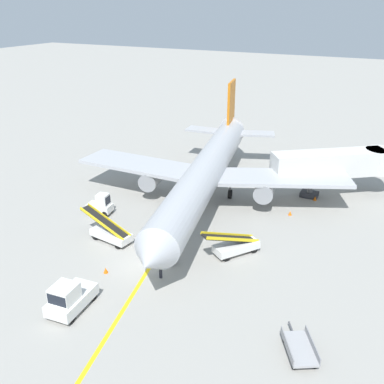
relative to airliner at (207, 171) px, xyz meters
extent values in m
plane|color=#9E9B93|center=(0.35, -13.04, -3.42)|extent=(300.00, 300.00, 0.00)
cube|color=yellow|center=(0.12, -8.04, -3.41)|extent=(17.21, 78.25, 0.01)
cylinder|color=#B2B5BA|center=(0.12, -0.53, 0.03)|extent=(9.57, 30.02, 3.30)
cone|color=#B2B5BA|center=(3.54, -16.37, 0.03)|extent=(3.67, 3.03, 3.23)
cone|color=#B2B5BA|center=(-3.35, 15.50, 0.43)|extent=(3.66, 3.40, 3.14)
cube|color=#B2B5BA|center=(7.12, 2.52, -0.37)|extent=(13.66, 9.34, 0.36)
cylinder|color=gray|center=(5.73, 1.19, -1.37)|extent=(2.53, 3.53, 1.90)
cube|color=#B2B5BA|center=(-7.52, -0.65, -0.37)|extent=(13.02, 4.45, 0.36)
cylinder|color=gray|center=(-5.71, -1.28, -1.37)|extent=(2.53, 3.53, 1.90)
cube|color=orange|center=(-2.85, 13.15, 4.08)|extent=(1.12, 3.97, 5.20)
cube|color=#B2B5BA|center=(0.17, 13.39, 0.43)|extent=(5.64, 3.86, 0.24)
cube|color=#B2B5BA|center=(-5.69, 12.13, 0.43)|extent=(5.35, 2.58, 0.24)
cylinder|color=#4C4C51|center=(2.55, -11.77, -1.86)|extent=(0.20, 0.20, 3.12)
cylinder|color=black|center=(2.55, -11.77, -3.14)|extent=(0.46, 0.62, 0.56)
cylinder|color=#4C4C51|center=(1.84, 1.89, -1.86)|extent=(0.20, 0.20, 3.12)
cylinder|color=black|center=(1.84, 1.89, -2.94)|extent=(0.55, 1.01, 0.96)
cylinder|color=#4C4C51|center=(-2.46, 0.96, -1.86)|extent=(0.20, 0.20, 3.12)
cylinder|color=black|center=(-2.46, 0.96, -2.94)|extent=(0.55, 1.01, 0.96)
cube|color=black|center=(3.12, -14.41, 0.38)|extent=(2.95, 1.57, 0.60)
cube|color=silver|center=(10.63, 7.16, 0.18)|extent=(11.22, 9.18, 2.50)
cylinder|color=silver|center=(15.23, 10.53, 0.18)|extent=(3.20, 3.20, 2.50)
cylinder|color=#59595B|center=(9.18, 6.10, -2.24)|extent=(0.56, 0.56, 2.35)
cube|color=#333338|center=(9.18, 6.10, -3.17)|extent=(1.80, 1.40, 0.50)
cube|color=silver|center=(-0.85, -19.46, -2.72)|extent=(2.21, 3.75, 0.80)
cube|color=silver|center=(-0.79, -20.08, -1.77)|extent=(1.66, 1.75, 1.10)
cube|color=black|center=(-0.72, -20.85, -1.77)|extent=(1.43, 0.21, 0.77)
cylinder|color=black|center=(0.07, -20.64, -3.12)|extent=(0.27, 0.62, 0.60)
cylinder|color=black|center=(-1.54, -20.78, -3.12)|extent=(0.27, 0.62, 0.60)
cylinder|color=black|center=(-0.16, -18.13, -3.12)|extent=(0.27, 0.62, 0.60)
cylinder|color=black|center=(-1.77, -18.27, -3.12)|extent=(0.27, 0.62, 0.60)
cube|color=silver|center=(-8.10, -7.13, -2.77)|extent=(2.56, 1.64, 0.70)
cube|color=silver|center=(-7.69, -7.07, -1.87)|extent=(1.22, 1.19, 1.10)
cube|color=black|center=(-7.18, -7.00, -1.87)|extent=(0.22, 0.98, 0.77)
cylinder|color=black|center=(-7.35, -6.46, -3.12)|extent=(0.63, 0.31, 0.60)
cylinder|color=black|center=(-7.19, -7.56, -3.12)|extent=(0.63, 0.31, 0.60)
cylinder|color=black|center=(-9.02, -6.71, -3.12)|extent=(0.63, 0.31, 0.60)
cylinder|color=black|center=(-8.85, -7.80, -3.12)|extent=(0.63, 0.31, 0.60)
cube|color=silver|center=(6.40, -7.96, -2.82)|extent=(3.41, 3.97, 0.60)
cylinder|color=black|center=(6.15, -9.41, -3.12)|extent=(0.53, 0.62, 0.60)
cylinder|color=black|center=(5.11, -8.68, -3.12)|extent=(0.53, 0.62, 0.60)
cylinder|color=black|center=(7.68, -7.24, -3.12)|extent=(0.53, 0.62, 0.60)
cylinder|color=black|center=(6.64, -6.50, -3.12)|extent=(0.53, 0.62, 0.60)
cube|color=black|center=(6.05, -8.45, -1.87)|extent=(3.61, 4.60, 1.76)
cube|color=yellow|center=(6.42, -8.71, -1.75)|extent=(2.96, 4.15, 1.84)
cube|color=yellow|center=(5.68, -8.19, -1.75)|extent=(2.96, 4.15, 1.84)
cube|color=silver|center=(-3.93, -10.94, -2.82)|extent=(3.97, 2.00, 0.60)
cylinder|color=black|center=(-5.34, -11.39, -3.12)|extent=(0.62, 0.30, 0.60)
cylinder|color=black|center=(-5.16, -10.12, -3.12)|extent=(0.62, 0.30, 0.60)
cylinder|color=black|center=(-2.70, -11.75, -3.12)|extent=(0.62, 0.30, 0.60)
cylinder|color=black|center=(-2.53, -10.48, -3.12)|extent=(0.62, 0.30, 0.60)
cube|color=black|center=(-4.53, -10.85, -1.87)|extent=(5.07, 1.57, 1.76)
cube|color=yellow|center=(-4.59, -11.30, -1.75)|extent=(4.98, 0.76, 1.84)
cube|color=yellow|center=(-4.47, -10.41, -1.75)|extent=(4.98, 0.76, 1.84)
cube|color=#A5A5A8|center=(13.80, -16.76, -2.98)|extent=(2.70, 3.17, 0.16)
cube|color=#4C4C51|center=(12.87, -15.16, -3.00)|extent=(0.52, 0.82, 0.08)
cylinder|color=#4C4C51|center=(12.65, -14.77, -3.00)|extent=(0.12, 0.12, 0.05)
cube|color=gray|center=(13.15, -17.14, -2.73)|extent=(1.46, 2.45, 0.50)
cube|color=gray|center=(14.45, -16.38, -2.73)|extent=(1.46, 2.45, 0.50)
cylinder|color=black|center=(12.76, -16.15, -3.24)|extent=(0.28, 0.37, 0.36)
cylinder|color=black|center=(13.79, -15.55, -3.24)|extent=(0.28, 0.37, 0.36)
cylinder|color=black|center=(13.81, -17.97, -3.24)|extent=(0.28, 0.37, 0.36)
cylinder|color=black|center=(14.85, -17.37, -3.24)|extent=(0.28, 0.37, 0.36)
cylinder|color=#26262D|center=(2.64, -13.73, -2.99)|extent=(0.24, 0.24, 0.85)
cube|color=yellow|center=(2.64, -13.73, -2.29)|extent=(0.36, 0.22, 0.56)
sphere|color=tan|center=(2.64, -13.73, -1.90)|extent=(0.20, 0.20, 0.20)
sphere|color=yellow|center=(2.64, -13.73, -1.84)|extent=(0.24, 0.24, 0.24)
cone|color=orange|center=(9.94, 5.38, -3.20)|extent=(0.36, 0.36, 0.44)
cone|color=orange|center=(8.53, 0.86, -3.20)|extent=(0.36, 0.36, 0.44)
cone|color=orange|center=(-1.42, -15.08, -3.20)|extent=(0.36, 0.36, 0.44)
camera|label=1|loc=(16.96, -36.93, 15.54)|focal=40.61mm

